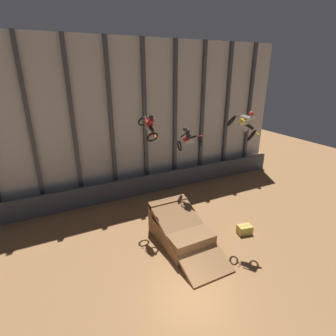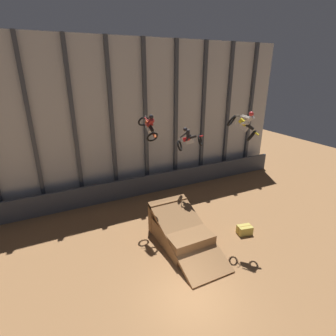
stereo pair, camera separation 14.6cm
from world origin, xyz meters
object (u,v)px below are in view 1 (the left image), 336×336
rider_bike_center_air (189,140)px  dirt_ramp (180,230)px  rider_bike_right_air (244,125)px  hay_bale_trackside (245,229)px  rider_bike_left_air (149,126)px

rider_bike_center_air → dirt_ramp: bearing=-177.7°
rider_bike_center_air → rider_bike_right_air: rider_bike_right_air is taller
rider_bike_center_air → hay_bale_trackside: (2.24, -3.51, -5.38)m
rider_bike_left_air → rider_bike_center_air: rider_bike_left_air is taller
rider_bike_left_air → hay_bale_trackside: 8.95m
dirt_ramp → rider_bike_right_air: bearing=-14.6°
rider_bike_center_air → hay_bale_trackside: 6.81m
rider_bike_left_air → rider_bike_center_air: (2.63, -0.35, -1.06)m
rider_bike_right_air → hay_bale_trackside: rider_bike_right_air is taller
rider_bike_left_air → rider_bike_right_air: size_ratio=1.02×
dirt_ramp → rider_bike_left_air: rider_bike_left_air is taller
dirt_ramp → rider_bike_center_air: size_ratio=3.24×
hay_bale_trackside → rider_bike_center_air: bearing=122.5°
rider_bike_left_air → rider_bike_right_air: (4.25, -3.49, 0.33)m
dirt_ramp → rider_bike_right_air: (3.47, -0.90, 6.32)m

